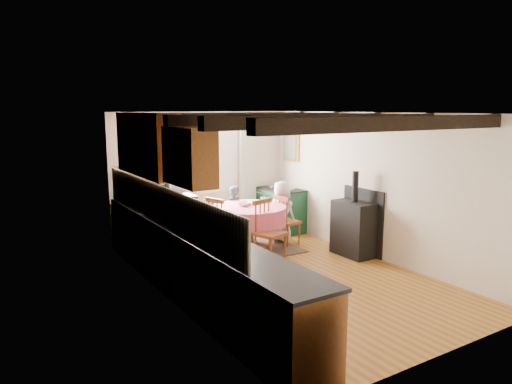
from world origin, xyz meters
TOP-DOWN VIEW (x-y plane):
  - floor at (0.00, 0.00)m, footprint 3.60×5.50m
  - ceiling at (0.00, 0.00)m, footprint 3.60×5.50m
  - wall_back at (0.00, 2.75)m, footprint 3.60×0.00m
  - wall_front at (0.00, -2.75)m, footprint 3.60×0.00m
  - wall_left at (-1.80, 0.00)m, footprint 0.00×5.50m
  - wall_right at (1.80, 0.00)m, footprint 0.00×5.50m
  - beam_a at (0.00, -2.00)m, footprint 3.60×0.16m
  - beam_b at (0.00, -1.00)m, footprint 3.60×0.16m
  - beam_c at (0.00, 0.00)m, footprint 3.60×0.16m
  - beam_d at (0.00, 1.00)m, footprint 3.60×0.16m
  - beam_e at (0.00, 2.00)m, footprint 3.60×0.16m
  - splash_left at (-1.78, 0.30)m, footprint 0.02×4.50m
  - splash_back at (-1.00, 2.73)m, footprint 1.40×0.02m
  - base_cabinet_left at (-1.50, 0.00)m, footprint 0.60×5.30m
  - base_cabinet_back at (-1.05, 2.45)m, footprint 1.30×0.60m
  - worktop_left at (-1.48, 0.00)m, footprint 0.64×5.30m
  - worktop_back at (-1.05, 2.43)m, footprint 1.30×0.64m
  - wall_cabinet_glass at (-1.63, 1.20)m, footprint 0.34×1.80m
  - wall_cabinet_solid at (-1.63, -0.30)m, footprint 0.34×0.90m
  - window_frame at (0.10, 2.73)m, footprint 1.34×0.03m
  - window_pane at (0.10, 2.74)m, footprint 1.20×0.01m
  - curtain_left at (-0.75, 2.65)m, footprint 0.35×0.10m
  - curtain_right at (0.95, 2.65)m, footprint 0.35×0.10m
  - curtain_rod at (0.10, 2.65)m, footprint 2.00×0.03m
  - wall_picture at (1.77, 2.30)m, footprint 0.04×0.50m
  - wall_plate at (1.05, 2.72)m, footprint 0.30×0.02m
  - rug at (0.23, 1.40)m, footprint 1.67×1.30m
  - dining_table at (0.23, 1.40)m, footprint 1.30×1.30m
  - chair_near at (0.19, 0.67)m, footprint 0.54×0.56m
  - chair_left at (-0.55, 1.42)m, footprint 0.55×0.54m
  - chair_right at (1.01, 1.34)m, footprint 0.47×0.46m
  - aga_range at (1.47, 2.22)m, footprint 0.62×0.96m
  - cast_iron_stove at (1.58, 0.22)m, footprint 0.43×0.72m
  - child_far at (0.30, 2.09)m, footprint 0.41×0.30m
  - child_right at (1.04, 1.56)m, footprint 0.51×0.64m
  - bowl_a at (0.26, 1.56)m, footprint 0.24×0.24m
  - bowl_b at (0.15, 1.46)m, footprint 0.21×0.21m
  - cup at (0.62, 1.55)m, footprint 0.12×0.12m
  - canister_tall at (-1.36, 2.51)m, footprint 0.13×0.13m
  - canister_wide at (-0.88, 2.58)m, footprint 0.16×0.16m
  - canister_slim at (-0.84, 2.43)m, footprint 0.10×0.10m

SIDE VIEW (x-z plane):
  - floor at x=0.00m, z-range 0.00..0.00m
  - rug at x=0.23m, z-range 0.00..0.01m
  - dining_table at x=0.23m, z-range 0.00..0.79m
  - base_cabinet_left at x=-1.50m, z-range 0.00..0.88m
  - base_cabinet_back at x=-1.05m, z-range 0.00..0.88m
  - aga_range at x=1.47m, z-range 0.00..0.89m
  - chair_right at x=1.01m, z-range 0.00..0.92m
  - chair_left at x=-0.55m, z-range 0.00..0.98m
  - chair_near at x=0.19m, z-range 0.00..1.02m
  - child_far at x=0.30m, z-range 0.00..1.04m
  - child_right at x=1.04m, z-range 0.00..1.14m
  - cast_iron_stove at x=1.58m, z-range 0.00..1.44m
  - bowl_a at x=0.26m, z-range 0.79..0.84m
  - bowl_b at x=0.15m, z-range 0.79..0.84m
  - cup at x=0.62m, z-range 0.79..0.88m
  - worktop_left at x=-1.48m, z-range 0.88..0.92m
  - worktop_back at x=-1.05m, z-range 0.88..0.92m
  - canister_wide at x=-0.88m, z-range 0.92..1.10m
  - canister_tall at x=-1.36m, z-range 0.92..1.14m
  - canister_slim at x=-0.84m, z-range 0.92..1.21m
  - curtain_left at x=-0.75m, z-range 0.05..2.15m
  - curtain_right at x=0.95m, z-range 0.05..2.15m
  - wall_back at x=0.00m, z-range 0.00..2.40m
  - wall_front at x=0.00m, z-range 0.00..2.40m
  - wall_left at x=-1.80m, z-range 0.00..2.40m
  - wall_right at x=1.80m, z-range 0.00..2.40m
  - splash_left at x=-1.78m, z-range 0.92..1.48m
  - splash_back at x=-1.00m, z-range 0.92..1.48m
  - window_frame at x=0.10m, z-range 0.83..2.37m
  - window_pane at x=0.10m, z-range 0.90..2.30m
  - wall_picture at x=1.77m, z-range 1.40..2.00m
  - wall_plate at x=1.05m, z-range 1.55..1.85m
  - wall_cabinet_solid at x=-1.63m, z-range 1.55..2.25m
  - wall_cabinet_glass at x=-1.63m, z-range 1.50..2.40m
  - curtain_rod at x=0.10m, z-range 2.19..2.22m
  - beam_a at x=0.00m, z-range 2.23..2.39m
  - beam_b at x=0.00m, z-range 2.23..2.39m
  - beam_c at x=0.00m, z-range 2.23..2.39m
  - beam_d at x=0.00m, z-range 2.23..2.39m
  - beam_e at x=0.00m, z-range 2.23..2.39m
  - ceiling at x=0.00m, z-range 2.40..2.40m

